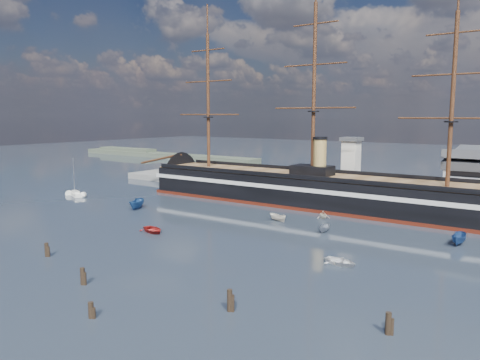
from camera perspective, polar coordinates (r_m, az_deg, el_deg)
The scene contains 18 objects.
ground at distance 102.77m, azimuth 4.45°, elevation -4.94°, with size 600.00×600.00×0.00m, color #2E3946.
quay at distance 130.62m, azimuth 16.57°, elevation -2.48°, with size 180.00×18.00×2.00m, color slate.
quay_tower at distance 128.97m, azimuth 13.36°, elevation 1.88°, with size 5.00×5.00×15.00m.
shoreline at distance 264.05m, azimuth -10.65°, elevation 3.13°, with size 120.00×10.00×4.00m.
warship at distance 121.74m, azimuth 7.19°, elevation -1.03°, with size 113.02×17.89×53.94m.
sailboat at distance 140.92m, azimuth -19.39°, elevation -1.58°, with size 7.05×4.38×10.88m.
motorboat_a at distance 117.14m, azimuth -12.46°, elevation -3.51°, with size 7.71×2.83×3.08m, color #244D89.
motorboat_b at distance 93.84m, azimuth -10.56°, elevation -6.30°, with size 3.52×1.41×1.64m, color #A51E1B.
motorboat_c at distance 93.71m, azimuth 10.23°, elevation -6.31°, with size 4.87×1.78×1.95m, color gray.
motorboat_d at distance 106.00m, azimuth 10.09°, elevation -4.65°, with size 5.36×2.32×1.96m, color beige.
motorboat_e at distance 74.63m, azimuth 12.16°, elevation -10.08°, with size 3.26×1.30×1.52m, color white.
motorboat_f at distance 92.14m, azimuth 25.10°, elevation -7.19°, with size 6.59×2.41×2.63m, color navy.
motorboat_g at distance 102.22m, azimuth 4.59°, elevation -5.02°, with size 4.83×1.77×1.93m, color beige.
piling_near_left at distance 83.28m, azimuth -22.47°, elevation -8.61°, with size 0.64×0.64×2.99m, color black.
piling_near_mid at distance 57.82m, azimuth -17.67°, elevation -15.73°, with size 0.64×0.64×2.59m, color black.
piling_near_right at distance 56.98m, azimuth -1.26°, elevation -15.70°, with size 0.64×0.64×3.37m, color black.
piling_far_right at distance 53.95m, azimuth 17.57°, elevation -17.51°, with size 0.64×0.64×3.12m, color black.
piling_extra at distance 68.43m, azimuth -18.60°, elevation -12.00°, with size 0.64×0.64×3.10m, color black.
Camera 1 is at (52.37, -45.43, 22.82)m, focal length 35.00 mm.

